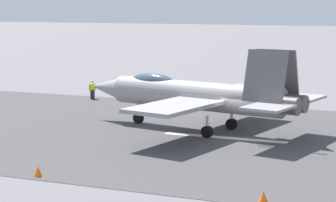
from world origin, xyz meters
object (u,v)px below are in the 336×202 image
object	(u,v)px
fighter_jet	(196,95)
marker_cone_mid	(38,171)
marker_cone_near	(263,197)
crew_person	(92,90)

from	to	relation	value
fighter_jet	marker_cone_mid	xyz separation A→B (m)	(3.14, 13.97, -2.14)
marker_cone_near	marker_cone_mid	distance (m)	11.25
crew_person	marker_cone_mid	bearing A→B (deg)	112.98
crew_person	marker_cone_mid	world-z (taller)	crew_person
fighter_jet	crew_person	distance (m)	16.78
marker_cone_near	crew_person	bearing A→B (deg)	-48.27
fighter_jet	marker_cone_mid	size ratio (longest dim) A/B	31.21
fighter_jet	marker_cone_mid	distance (m)	14.48
crew_person	fighter_jet	bearing A→B (deg)	142.95
marker_cone_near	marker_cone_mid	world-z (taller)	same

